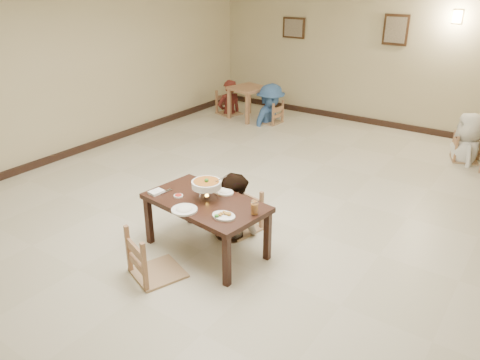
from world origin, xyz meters
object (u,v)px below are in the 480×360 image
Objects in this scene: main_diner at (233,174)px; bg_diner_b at (271,84)px; curry_warmer at (206,185)px; bg_diner_c at (474,113)px; drink_glass at (254,208)px; chair_near at (155,231)px; bg_chair_rl at (469,136)px; bg_chair_lr at (271,102)px; bg_chair_ll at (229,93)px; chair_far at (239,195)px; bg_diner_a at (229,80)px; bg_table_left at (248,93)px; main_table at (206,207)px.

bg_diner_b is (-2.10, 4.33, 0.05)m from main_diner.
curry_warmer is 0.22× the size of bg_diner_c.
drink_glass is at bearing 155.57° from main_diner.
chair_near is 5.95m from bg_chair_rl.
curry_warmer is 0.22× the size of bg_diner_b.
bg_diner_b reaches higher than bg_chair_lr.
chair_near reaches higher than bg_chair_rl.
bg_chair_lr is 4.01m from bg_chair_rl.
chair_near is at bearing 22.86° from bg_chair_lr.
bg_diner_b is at bearing -74.07° from bg_chair_ll.
bg_chair_rl is (1.89, 4.27, -0.05)m from chair_far.
drink_glass is 5.02m from bg_chair_rl.
chair_near is 0.63× the size of bg_diner_c.
bg_diner_c is (4.01, 0.02, 0.40)m from bg_chair_lr.
drink_glass is at bearing -31.88° from chair_far.
main_diner reaches higher than bg_chair_ll.
bg_diner_a is at bearing 139.11° from chair_far.
bg_chair_ll is at bearing 70.37° from bg_chair_rl.
bg_diner_b is at bearing 3.50° from bg_chair_lr.
bg_table_left is at bearing 124.54° from drink_glass.
bg_diner_a is at bearing -87.93° from bg_chair_lr.
bg_chair_lr is at bearing -50.07° from chair_near.
bg_diner_a reaches higher than chair_near.
chair_far is 1.14× the size of bg_table_left.
main_diner is at bearing 87.59° from curry_warmer.
drink_glass is 0.18× the size of bg_table_left.
bg_chair_ll reaches higher than bg_chair_lr.
chair_far is at bearing 136.59° from bg_chair_rl.
bg_diner_b is at bearing 120.27° from main_table.
bg_diner_c reaches higher than drink_glass.
bg_diner_b is (-2.74, 4.83, 0.12)m from drink_glass.
bg_chair_lr is (-2.08, 4.83, -0.38)m from curry_warmer.
bg_chair_ll reaches higher than main_table.
drink_glass is 5.56m from bg_chair_lr.
bg_diner_c is at bearing 75.63° from main_table.
bg_table_left is 0.58m from bg_chair_lr.
bg_chair_ll is (-3.88, 4.86, -0.23)m from drink_glass.
bg_chair_ll is at bearing 139.11° from chair_far.
main_table is 5.26m from bg_chair_rl.
bg_chair_rl is (1.92, 4.90, -0.14)m from main_table.
drink_glass is at bearing 33.04° from bg_chair_lr.
curry_warmer is 5.83m from bg_chair_ll.
bg_diner_b is (-1.95, 5.56, 0.31)m from chair_near.
chair_near is at bearing -85.69° from chair_far.
drink_glass is at bearing -55.46° from bg_table_left.
bg_chair_ll reaches higher than curry_warmer.
chair_far is at bearing 63.75° from bg_diner_a.
curry_warmer reaches higher than main_table.
bg_chair_ll is (-0.57, 0.05, -0.08)m from bg_table_left.
bg_diner_a is (0.00, 0.00, 0.30)m from bg_chair_ll.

